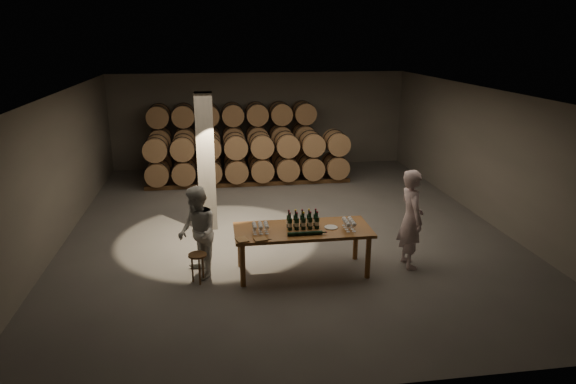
{
  "coord_description": "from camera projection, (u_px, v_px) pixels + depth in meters",
  "views": [
    {
      "loc": [
        -1.61,
        -11.47,
        4.46
      ],
      "look_at": [
        -0.03,
        -0.77,
        1.1
      ],
      "focal_mm": 32.0,
      "sensor_mm": 36.0,
      "label": 1
    }
  ],
  "objects": [
    {
      "name": "barrel_stack_front",
      "position": [
        249.0,
        157.0,
        15.65
      ],
      "size": [
        6.26,
        0.95,
        1.57
      ],
      "color": "brown",
      "rests_on": "ground"
    },
    {
      "name": "lying_bottles",
      "position": [
        305.0,
        233.0,
        9.43
      ],
      "size": [
        0.74,
        0.07,
        0.07
      ],
      "color": "black",
      "rests_on": "tasting_table"
    },
    {
      "name": "bottle_cluster",
      "position": [
        303.0,
        222.0,
        9.75
      ],
      "size": [
        0.61,
        0.24,
        0.35
      ],
      "color": "black",
      "rests_on": "tasting_table"
    },
    {
      "name": "person_man",
      "position": [
        411.0,
        219.0,
        10.01
      ],
      "size": [
        0.48,
        0.73,
        1.98
      ],
      "primitive_type": "imported",
      "rotation": [
        0.0,
        0.0,
        1.58
      ],
      "color": "beige",
      "rests_on": "ground"
    },
    {
      "name": "person_woman",
      "position": [
        197.0,
        233.0,
        9.6
      ],
      "size": [
        0.9,
        1.02,
        1.77
      ],
      "primitive_type": "imported",
      "rotation": [
        0.0,
        0.0,
        -1.26
      ],
      "color": "silver",
      "rests_on": "ground"
    },
    {
      "name": "tasting_table",
      "position": [
        303.0,
        234.0,
        9.79
      ],
      "size": [
        2.6,
        1.1,
        0.9
      ],
      "color": "brown",
      "rests_on": "ground"
    },
    {
      "name": "room",
      "position": [
        206.0,
        162.0,
        11.85
      ],
      "size": [
        12.0,
        12.0,
        12.0
      ],
      "color": "#575452",
      "rests_on": "ground"
    },
    {
      "name": "stool",
      "position": [
        198.0,
        259.0,
        9.46
      ],
      "size": [
        0.34,
        0.34,
        0.57
      ],
      "rotation": [
        0.0,
        0.0,
        0.22
      ],
      "color": "brown",
      "rests_on": "ground"
    },
    {
      "name": "glass_cluster_left",
      "position": [
        260.0,
        226.0,
        9.55
      ],
      "size": [
        0.3,
        0.3,
        0.17
      ],
      "color": "silver",
      "rests_on": "tasting_table"
    },
    {
      "name": "notebook_near",
      "position": [
        260.0,
        239.0,
        9.21
      ],
      "size": [
        0.26,
        0.22,
        0.03
      ],
      "primitive_type": "cube",
      "rotation": [
        0.0,
        0.0,
        0.2
      ],
      "color": "brown",
      "rests_on": "tasting_table"
    },
    {
      "name": "plate",
      "position": [
        331.0,
        227.0,
        9.8
      ],
      "size": [
        0.25,
        0.25,
        0.01
      ],
      "primitive_type": "cylinder",
      "color": "silver",
      "rests_on": "tasting_table"
    },
    {
      "name": "barrel_stack_back",
      "position": [
        233.0,
        137.0,
        16.81
      ],
      "size": [
        5.48,
        0.95,
        2.31
      ],
      "color": "brown",
      "rests_on": "ground"
    },
    {
      "name": "notebook_corner",
      "position": [
        242.0,
        240.0,
        9.2
      ],
      "size": [
        0.26,
        0.3,
        0.02
      ],
      "primitive_type": "cube",
      "rotation": [
        0.0,
        0.0,
        0.28
      ],
      "color": "brown",
      "rests_on": "tasting_table"
    },
    {
      "name": "glass_cluster_right",
      "position": [
        349.0,
        222.0,
        9.72
      ],
      "size": [
        0.2,
        0.42,
        0.18
      ],
      "color": "silver",
      "rests_on": "tasting_table"
    },
    {
      "name": "pen",
      "position": [
        268.0,
        239.0,
        9.23
      ],
      "size": [
        0.14,
        0.01,
        0.01
      ],
      "primitive_type": "cylinder",
      "rotation": [
        0.0,
        1.57,
        0.02
      ],
      "color": "black",
      "rests_on": "tasting_table"
    }
  ]
}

